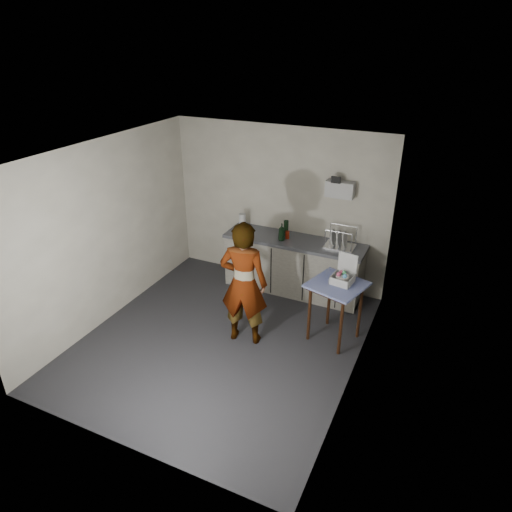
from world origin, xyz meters
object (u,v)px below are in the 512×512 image
at_px(soda_can, 287,235).
at_px(dark_bottle, 286,228).
at_px(kitchen_counter, 293,267).
at_px(dish_rack, 340,243).
at_px(bakery_box, 343,277).
at_px(paper_towel, 242,223).
at_px(side_table, 337,291).
at_px(soap_bottle, 282,232).
at_px(standing_man, 244,284).

distance_m(soda_can, dark_bottle, 0.12).
xyz_separation_m(kitchen_counter, dish_rack, (0.71, 0.03, 0.55)).
bearing_deg(dish_rack, bakery_box, -71.90).
bearing_deg(paper_towel, side_table, -27.44).
distance_m(soda_can, bakery_box, 1.47).
xyz_separation_m(dark_bottle, bakery_box, (1.20, -1.00, -0.09)).
height_order(dark_bottle, bakery_box, bakery_box).
distance_m(paper_towel, dish_rack, 1.61).
xyz_separation_m(kitchen_counter, paper_towel, (-0.90, -0.02, 0.62)).
xyz_separation_m(soda_can, paper_towel, (-0.78, -0.02, 0.08)).
distance_m(soap_bottle, paper_towel, 0.73).
relative_size(standing_man, soda_can, 14.52).
distance_m(side_table, paper_towel, 2.13).
bearing_deg(dark_bottle, soap_bottle, -90.78).
relative_size(standing_man, dark_bottle, 6.56).
height_order(paper_towel, bakery_box, bakery_box).
distance_m(kitchen_counter, soap_bottle, 0.65).
distance_m(side_table, standing_man, 1.24).
relative_size(side_table, soap_bottle, 3.15).
relative_size(soda_can, dark_bottle, 0.45).
relative_size(dark_bottle, dish_rack, 0.60).
distance_m(standing_man, paper_towel, 1.69).
height_order(soda_can, paper_towel, paper_towel).
xyz_separation_m(paper_towel, bakery_box, (1.93, -0.90, -0.10)).
bearing_deg(kitchen_counter, dish_rack, 2.77).
distance_m(standing_man, soap_bottle, 1.43).
height_order(side_table, bakery_box, bakery_box).
xyz_separation_m(standing_man, bakery_box, (1.16, 0.60, 0.08)).
distance_m(standing_man, bakery_box, 1.31).
relative_size(kitchen_counter, soap_bottle, 8.12).
bearing_deg(dish_rack, kitchen_counter, -177.23).
xyz_separation_m(kitchen_counter, soap_bottle, (-0.18, -0.11, 0.62)).
bearing_deg(side_table, kitchen_counter, 150.46).
bearing_deg(dark_bottle, soda_can, -53.53).
relative_size(soap_bottle, dark_bottle, 1.04).
bearing_deg(kitchen_counter, bakery_box, -42.16).
distance_m(dark_bottle, bakery_box, 1.56).
distance_m(kitchen_counter, paper_towel, 1.09).
xyz_separation_m(soda_can, bakery_box, (1.15, -0.93, -0.02)).
xyz_separation_m(kitchen_counter, soda_can, (-0.12, -0.00, 0.54)).
bearing_deg(soap_bottle, bakery_box, -34.33).
bearing_deg(paper_towel, soda_can, 1.59).
xyz_separation_m(soap_bottle, dish_rack, (0.89, 0.14, -0.07)).
bearing_deg(dark_bottle, bakery_box, -39.76).
bearing_deg(dark_bottle, paper_towel, -172.59).
height_order(soap_bottle, soda_can, soap_bottle).
distance_m(soda_can, paper_towel, 0.78).
bearing_deg(soap_bottle, dark_bottle, 89.22).
xyz_separation_m(dark_bottle, dish_rack, (0.89, -0.04, -0.06)).
xyz_separation_m(dark_bottle, paper_towel, (-0.73, -0.09, 0.01)).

